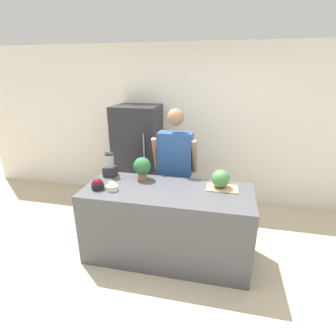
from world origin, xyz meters
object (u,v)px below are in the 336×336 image
at_px(watermelon, 220,179).
at_px(potted_plant, 142,167).
at_px(bowl_cream, 112,187).
at_px(blender, 110,166).
at_px(refrigerator, 138,155).
at_px(person, 175,170).
at_px(bowl_cherries, 98,184).

distance_m(watermelon, potted_plant, 0.96).
xyz_separation_m(bowl_cream, blender, (-0.21, 0.42, 0.09)).
distance_m(refrigerator, bowl_cream, 1.53).
height_order(blender, potted_plant, blender).
bearing_deg(blender, potted_plant, -2.84).
bearing_deg(blender, person, 26.47).
xyz_separation_m(refrigerator, bowl_cherries, (0.02, -1.51, 0.12)).
relative_size(refrigerator, blender, 5.41).
bearing_deg(watermelon, potted_plant, 175.86).
relative_size(bowl_cherries, bowl_cream, 1.12).
bearing_deg(bowl_cherries, potted_plant, 44.19).
relative_size(bowl_cream, blender, 0.41).
bearing_deg(person, bowl_cream, -125.49).
xyz_separation_m(watermelon, potted_plant, (-0.96, 0.07, 0.04)).
bearing_deg(potted_plant, watermelon, -4.14).
relative_size(refrigerator, potted_plant, 5.86).
bearing_deg(refrigerator, bowl_cherries, -89.13).
height_order(watermelon, bowl_cream, watermelon).
xyz_separation_m(bowl_cherries, potted_plant, (0.41, 0.40, 0.10)).
distance_m(bowl_cream, blender, 0.47).
bearing_deg(blender, refrigerator, 89.48).
height_order(bowl_cherries, blender, blender).
distance_m(watermelon, bowl_cherries, 1.41).
xyz_separation_m(person, blender, (-0.78, -0.39, 0.14)).
relative_size(refrigerator, bowl_cherries, 11.62).
bearing_deg(bowl_cream, bowl_cherries, -178.76).
bearing_deg(bowl_cherries, refrigerator, 90.87).
relative_size(bowl_cherries, potted_plant, 0.50).
relative_size(bowl_cherries, blender, 0.47).
bearing_deg(refrigerator, person, -42.40).
bearing_deg(watermelon, person, 142.35).
height_order(person, bowl_cherries, person).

